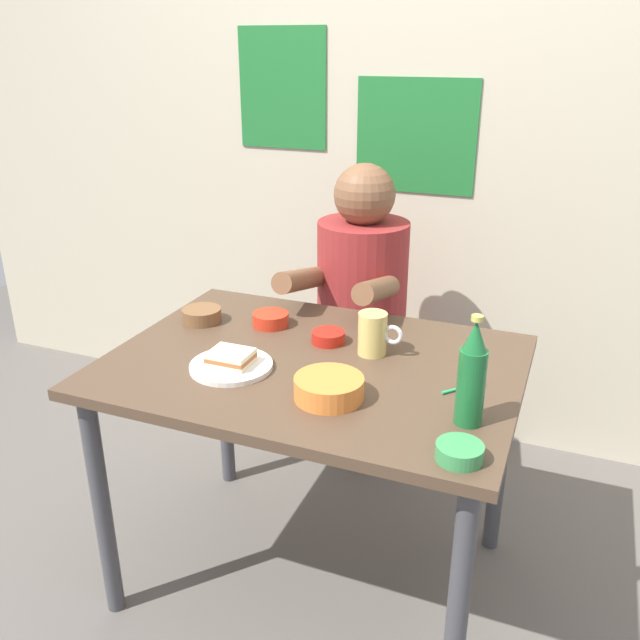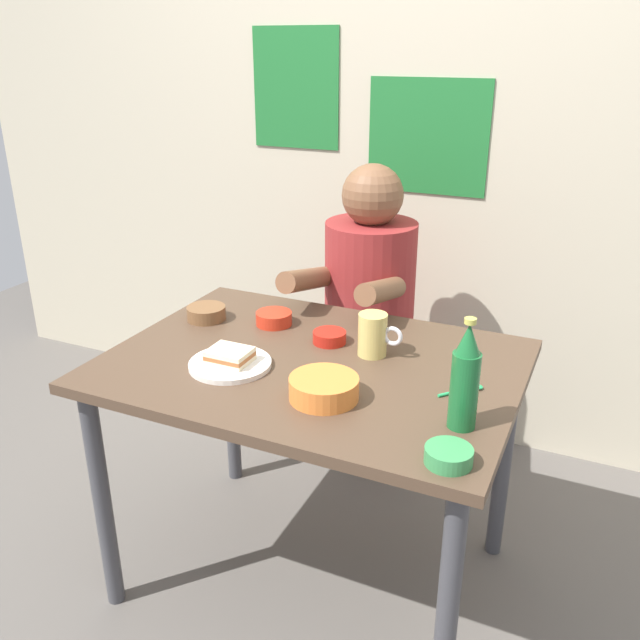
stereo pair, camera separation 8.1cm
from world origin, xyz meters
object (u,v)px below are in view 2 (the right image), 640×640
object	(u,v)px
beer_bottle	(465,379)
beer_mug	(373,335)
stool	(367,384)
dining_table	(312,391)
sandwich	(230,356)
sauce_bowl_chili	(274,318)
person_seated	(369,280)
plate_orange	(230,364)

from	to	relation	value
beer_bottle	beer_mug	bearing A→B (deg)	139.19
stool	beer_bottle	xyz separation A→B (m)	(0.52, -0.80, 0.51)
stool	dining_table	bearing A→B (deg)	-83.55
dining_table	beer_bottle	world-z (taller)	beer_bottle
sandwich	sauce_bowl_chili	world-z (taller)	sandwich
person_seated	sandwich	size ratio (longest dim) A/B	6.54
stool	plate_orange	size ratio (longest dim) A/B	2.05
sauce_bowl_chili	stool	bearing A→B (deg)	72.41
dining_table	sandwich	xyz separation A→B (m)	(-0.18, -0.12, 0.13)
sandwich	sauce_bowl_chili	size ratio (longest dim) A/B	1.00
person_seated	sauce_bowl_chili	size ratio (longest dim) A/B	6.54
stool	sandwich	world-z (taller)	sandwich
beer_mug	beer_bottle	distance (m)	0.41
sandwich	sauce_bowl_chili	distance (m)	0.31
plate_orange	beer_mug	xyz separation A→B (m)	(0.32, 0.23, 0.05)
sandwich	beer_bottle	xyz separation A→B (m)	(0.63, -0.04, 0.09)
stool	sandwich	bearing A→B (deg)	-98.44
person_seated	stool	bearing A→B (deg)	90.00
plate_orange	sauce_bowl_chili	xyz separation A→B (m)	(-0.03, 0.30, 0.02)
person_seated	sandwich	bearing A→B (deg)	-98.56
plate_orange	sauce_bowl_chili	size ratio (longest dim) A/B	2.00
sandwich	beer_mug	xyz separation A→B (m)	(0.32, 0.23, 0.03)
sauce_bowl_chili	dining_table	bearing A→B (deg)	-39.96
person_seated	plate_orange	bearing A→B (deg)	-98.56
sauce_bowl_chili	sandwich	bearing A→B (deg)	-84.18
dining_table	sauce_bowl_chili	size ratio (longest dim) A/B	10.00
person_seated	sauce_bowl_chili	distance (m)	0.46
sauce_bowl_chili	plate_orange	bearing A→B (deg)	-84.18
person_seated	plate_orange	world-z (taller)	person_seated
stool	beer_mug	world-z (taller)	beer_mug
plate_orange	beer_mug	world-z (taller)	beer_mug
beer_mug	plate_orange	bearing A→B (deg)	-144.60
beer_mug	beer_bottle	size ratio (longest dim) A/B	0.48
beer_mug	person_seated	bearing A→B (deg)	111.92
dining_table	beer_mug	distance (m)	0.23
dining_table	stool	distance (m)	0.70
plate_orange	sandwich	xyz separation A→B (m)	(0.00, 0.00, 0.02)
stool	sandwich	distance (m)	0.87
stool	sauce_bowl_chili	size ratio (longest dim) A/B	4.09
dining_table	sauce_bowl_chili	world-z (taller)	sauce_bowl_chili
plate_orange	dining_table	bearing A→B (deg)	34.20
sandwich	sauce_bowl_chili	bearing A→B (deg)	95.82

